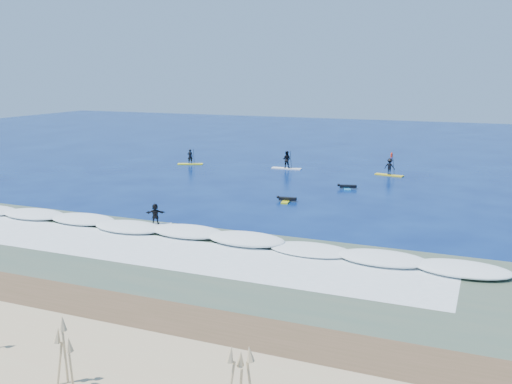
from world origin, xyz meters
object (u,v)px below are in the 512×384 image
at_px(sup_paddler_right, 390,168).
at_px(prone_paddler_near, 287,200).
at_px(prone_paddler_far, 347,187).
at_px(sup_paddler_left, 190,159).
at_px(sup_paddler_center, 287,161).
at_px(wave_surfer, 155,215).
at_px(marker_buoy, 392,155).

xyz_separation_m(sup_paddler_right, prone_paddler_near, (-5.41, -14.32, -0.61)).
relative_size(prone_paddler_near, prone_paddler_far, 0.95).
relative_size(sup_paddler_left, prone_paddler_far, 1.28).
height_order(sup_paddler_left, sup_paddler_right, sup_paddler_right).
distance_m(sup_paddler_left, sup_paddler_center, 10.65).
xyz_separation_m(sup_paddler_left, sup_paddler_center, (10.58, 1.24, 0.21)).
xyz_separation_m(sup_paddler_right, prone_paddler_far, (-2.25, -7.77, -0.60)).
bearing_deg(wave_surfer, prone_paddler_far, 36.58).
xyz_separation_m(sup_paddler_center, prone_paddler_far, (8.19, -7.56, -0.66)).
relative_size(sup_paddler_left, sup_paddler_right, 0.98).
bearing_deg(sup_paddler_center, sup_paddler_right, -2.26).
bearing_deg(marker_buoy, prone_paddler_far, -91.18).
distance_m(sup_paddler_center, wave_surfer, 24.48).
bearing_deg(marker_buoy, prone_paddler_near, -97.62).
distance_m(sup_paddler_left, prone_paddler_far, 19.80).
height_order(sup_paddler_center, sup_paddler_right, sup_paddler_center).
xyz_separation_m(sup_paddler_right, marker_buoy, (-1.83, 12.40, -0.48)).
xyz_separation_m(prone_paddler_near, wave_surfer, (-5.25, -10.37, 0.68)).
distance_m(sup_paddler_right, prone_paddler_far, 8.12).
bearing_deg(sup_paddler_left, sup_paddler_right, -17.62).
bearing_deg(prone_paddler_near, sup_paddler_right, -29.27).
relative_size(prone_paddler_far, marker_buoy, 3.46).
relative_size(sup_paddler_center, prone_paddler_far, 1.44).
bearing_deg(sup_paddler_center, sup_paddler_left, -176.76).
bearing_deg(prone_paddler_far, sup_paddler_center, 30.49).
height_order(prone_paddler_near, prone_paddler_far, prone_paddler_far).
bearing_deg(sup_paddler_left, wave_surfer, -87.58).
bearing_deg(sup_paddler_right, sup_paddler_center, -167.36).
distance_m(prone_paddler_far, marker_buoy, 20.18).
relative_size(sup_paddler_right, prone_paddler_near, 1.39).
bearing_deg(sup_paddler_left, marker_buoy, 14.26).
distance_m(sup_paddler_center, marker_buoy, 15.28).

